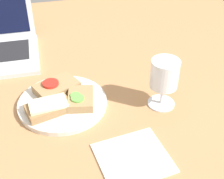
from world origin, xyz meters
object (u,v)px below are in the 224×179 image
at_px(sandwich_with_tomato, 56,87).
at_px(wine_glass, 164,76).
at_px(sandwich_with_cheese, 49,107).
at_px(sandwich_with_cucumber, 80,99).
at_px(plate, 63,103).
at_px(napkin, 133,158).

distance_m(sandwich_with_tomato, wine_glass, 0.29).
relative_size(sandwich_with_tomato, wine_glass, 0.99).
distance_m(sandwich_with_tomato, sandwich_with_cheese, 0.09).
bearing_deg(sandwich_with_cheese, sandwich_with_cucumber, 11.23).
height_order(plate, sandwich_with_tomato, sandwich_with_tomato).
distance_m(plate, sandwich_with_cheese, 0.05).
bearing_deg(wine_glass, sandwich_with_cheese, 175.54).
height_order(plate, napkin, plate).
height_order(sandwich_with_tomato, wine_glass, wine_glass).
xyz_separation_m(plate, wine_glass, (0.26, -0.06, 0.08)).
bearing_deg(napkin, wine_glass, 52.49).
relative_size(sandwich_with_cucumber, sandwich_with_tomato, 0.75).
height_order(sandwich_with_cucumber, sandwich_with_cheese, sandwich_with_cheese).
distance_m(sandwich_with_cheese, wine_glass, 0.30).
relative_size(sandwich_with_cucumber, wine_glass, 0.75).
height_order(plate, sandwich_with_cucumber, sandwich_with_cucumber).
height_order(sandwich_with_tomato, sandwich_with_cheese, sandwich_with_tomato).
bearing_deg(sandwich_with_cheese, wine_glass, -4.46).
relative_size(sandwich_with_tomato, napkin, 0.88).
distance_m(plate, napkin, 0.26).
height_order(sandwich_with_tomato, napkin, sandwich_with_tomato).
bearing_deg(plate, sandwich_with_cheese, -138.57).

